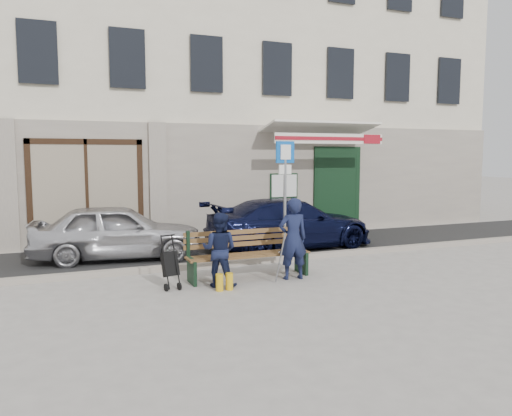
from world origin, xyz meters
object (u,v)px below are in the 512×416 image
car_silver (118,231)px  car_navy (290,223)px  man (293,239)px  stroller (170,265)px  bench (246,255)px  woman (219,250)px  parking_sign (285,180)px

car_silver → car_navy: (4.20, -0.22, -0.01)m
man → stroller: bearing=-0.0°
bench → man: bearing=-25.4°
man → stroller: 2.34m
man → stroller: man is taller
woman → car_silver: bearing=-30.5°
parking_sign → man: bearing=-121.2°
car_silver → woman: woman is taller
car_navy → bench: size_ratio=1.81×
parking_sign → man: parking_sign is taller
car_navy → bench: 3.28m
parking_sign → woman: bearing=-148.7°
car_silver → man: (2.86, -3.08, 0.14)m
car_navy → woman: woman is taller
parking_sign → bench: parking_sign is taller
parking_sign → woman: size_ratio=1.99×
man → woman: size_ratio=1.16×
bench → man: 0.94m
parking_sign → woman: parking_sign is taller
man → woman: man is taller
car_silver → parking_sign: size_ratio=1.41×
parking_sign → stroller: bearing=-160.2°
car_navy → man: 3.16m
man → woman: bearing=4.5°
car_silver → stroller: (0.56, -2.87, -0.22)m
car_silver → man: 4.21m
car_navy → car_silver: bearing=83.1°
car_silver → parking_sign: bearing=-99.2°
car_navy → man: man is taller
stroller → parking_sign: bearing=14.6°
car_navy → parking_sign: size_ratio=1.63×
car_navy → woman: size_ratio=3.25×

